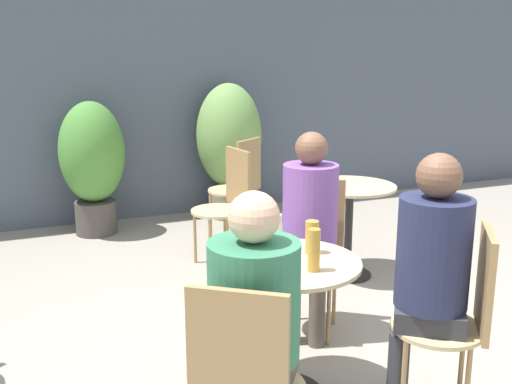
{
  "coord_description": "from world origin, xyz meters",
  "views": [
    {
      "loc": [
        -1.33,
        -2.3,
        1.71
      ],
      "look_at": [
        -0.16,
        0.54,
        0.96
      ],
      "focal_mm": 42.0,
      "sensor_mm": 36.0,
      "label": 1
    }
  ],
  "objects_px": {
    "bistro_chair_1": "(461,309)",
    "bistro_chair_3": "(240,180)",
    "bistro_chair_0": "(244,378)",
    "seated_person_2": "(310,218)",
    "beer_glass_2": "(312,237)",
    "cafe_table_near": "(288,293)",
    "bistro_chair_2": "(313,241)",
    "cafe_table_far": "(349,208)",
    "seated_person_0": "(255,317)",
    "beer_glass_0": "(253,249)",
    "potted_plant_0": "(92,160)",
    "beer_glass_1": "(314,250)",
    "beer_glass_3": "(276,232)",
    "bistro_chair_4": "(228,197)",
    "seated_person_1": "(429,265)",
    "potted_plant_1": "(229,143)"
  },
  "relations": [
    {
      "from": "cafe_table_far",
      "to": "bistro_chair_4",
      "type": "xyz_separation_m",
      "value": [
        -0.74,
        0.61,
        0.02
      ]
    },
    {
      "from": "seated_person_1",
      "to": "potted_plant_1",
      "type": "xyz_separation_m",
      "value": [
        0.34,
        3.59,
        0.02
      ]
    },
    {
      "from": "seated_person_2",
      "to": "beer_glass_2",
      "type": "height_order",
      "value": "seated_person_2"
    },
    {
      "from": "beer_glass_3",
      "to": "potted_plant_0",
      "type": "xyz_separation_m",
      "value": [
        -0.51,
        2.96,
        -0.1
      ]
    },
    {
      "from": "seated_person_2",
      "to": "beer_glass_2",
      "type": "distance_m",
      "value": 0.52
    },
    {
      "from": "cafe_table_near",
      "to": "potted_plant_1",
      "type": "xyz_separation_m",
      "value": [
        0.87,
        3.2,
        0.22
      ]
    },
    {
      "from": "bistro_chair_4",
      "to": "beer_glass_0",
      "type": "distance_m",
      "value": 1.96
    },
    {
      "from": "bistro_chair_3",
      "to": "beer_glass_1",
      "type": "xyz_separation_m",
      "value": [
        -0.63,
        -2.58,
        0.26
      ]
    },
    {
      "from": "bistro_chair_3",
      "to": "bistro_chair_1",
      "type": "bearing_deg",
      "value": 52.87
    },
    {
      "from": "cafe_table_near",
      "to": "bistro_chair_1",
      "type": "relative_size",
      "value": 0.77
    },
    {
      "from": "bistro_chair_4",
      "to": "seated_person_1",
      "type": "height_order",
      "value": "seated_person_1"
    },
    {
      "from": "beer_glass_3",
      "to": "potted_plant_0",
      "type": "relative_size",
      "value": 0.15
    },
    {
      "from": "beer_glass_3",
      "to": "seated_person_0",
      "type": "bearing_deg",
      "value": -120.09
    },
    {
      "from": "bistro_chair_4",
      "to": "cafe_table_near",
      "type": "bearing_deg",
      "value": -19.7
    },
    {
      "from": "beer_glass_0",
      "to": "beer_glass_1",
      "type": "distance_m",
      "value": 0.29
    },
    {
      "from": "bistro_chair_2",
      "to": "bistro_chair_3",
      "type": "distance_m",
      "value": 1.79
    },
    {
      "from": "cafe_table_far",
      "to": "seated_person_1",
      "type": "height_order",
      "value": "seated_person_1"
    },
    {
      "from": "beer_glass_3",
      "to": "potted_plant_1",
      "type": "distance_m",
      "value": 3.15
    },
    {
      "from": "cafe_table_far",
      "to": "beer_glass_3",
      "type": "xyz_separation_m",
      "value": [
        -1.11,
        -1.12,
        0.27
      ]
    },
    {
      "from": "potted_plant_0",
      "to": "beer_glass_1",
      "type": "bearing_deg",
      "value": -80.54
    },
    {
      "from": "bistro_chair_0",
      "to": "bistro_chair_3",
      "type": "xyz_separation_m",
      "value": [
        1.16,
        3.06,
        0.0
      ]
    },
    {
      "from": "bistro_chair_1",
      "to": "beer_glass_0",
      "type": "bearing_deg",
      "value": -85.45
    },
    {
      "from": "seated_person_2",
      "to": "potted_plant_0",
      "type": "bearing_deg",
      "value": 145.32
    },
    {
      "from": "bistro_chair_0",
      "to": "bistro_chair_2",
      "type": "xyz_separation_m",
      "value": [
        0.96,
        1.29,
        0.0
      ]
    },
    {
      "from": "bistro_chair_1",
      "to": "potted_plant_1",
      "type": "xyz_separation_m",
      "value": [
        0.22,
        3.68,
        0.21
      ]
    },
    {
      "from": "cafe_table_near",
      "to": "beer_glass_2",
      "type": "bearing_deg",
      "value": 20.04
    },
    {
      "from": "seated_person_1",
      "to": "potted_plant_0",
      "type": "xyz_separation_m",
      "value": [
        -1.02,
        3.51,
        -0.05
      ]
    },
    {
      "from": "seated_person_0",
      "to": "cafe_table_far",
      "type": "bearing_deg",
      "value": -93.32
    },
    {
      "from": "bistro_chair_1",
      "to": "beer_glass_1",
      "type": "height_order",
      "value": "bistro_chair_1"
    },
    {
      "from": "bistro_chair_3",
      "to": "beer_glass_1",
      "type": "bearing_deg",
      "value": 39.87
    },
    {
      "from": "bistro_chair_3",
      "to": "bistro_chair_4",
      "type": "relative_size",
      "value": 1.0
    },
    {
      "from": "bistro_chair_1",
      "to": "cafe_table_far",
      "type": "bearing_deg",
      "value": -158.72
    },
    {
      "from": "bistro_chair_3",
      "to": "beer_glass_2",
      "type": "bearing_deg",
      "value": 41.12
    },
    {
      "from": "seated_person_1",
      "to": "bistro_chair_1",
      "type": "bearing_deg",
      "value": 90.0
    },
    {
      "from": "bistro_chair_0",
      "to": "bistro_chair_4",
      "type": "height_order",
      "value": "same"
    },
    {
      "from": "seated_person_0",
      "to": "beer_glass_0",
      "type": "distance_m",
      "value": 0.6
    },
    {
      "from": "bistro_chair_0",
      "to": "cafe_table_far",
      "type": "bearing_deg",
      "value": -93.11
    },
    {
      "from": "beer_glass_1",
      "to": "beer_glass_3",
      "type": "distance_m",
      "value": 0.33
    },
    {
      "from": "bistro_chair_3",
      "to": "seated_person_2",
      "type": "height_order",
      "value": "seated_person_2"
    },
    {
      "from": "seated_person_2",
      "to": "beer_glass_0",
      "type": "bearing_deg",
      "value": -101.84
    },
    {
      "from": "beer_glass_2",
      "to": "seated_person_0",
      "type": "bearing_deg",
      "value": -133.32
    },
    {
      "from": "cafe_table_near",
      "to": "bistro_chair_2",
      "type": "xyz_separation_m",
      "value": [
        0.48,
        0.64,
        0.01
      ]
    },
    {
      "from": "bistro_chair_1",
      "to": "seated_person_1",
      "type": "bearing_deg",
      "value": -90.0
    },
    {
      "from": "bistro_chair_1",
      "to": "beer_glass_2",
      "type": "xyz_separation_m",
      "value": [
        -0.48,
        0.54,
        0.24
      ]
    },
    {
      "from": "bistro_chair_1",
      "to": "bistro_chair_3",
      "type": "distance_m",
      "value": 2.9
    },
    {
      "from": "cafe_table_near",
      "to": "bistro_chair_2",
      "type": "distance_m",
      "value": 0.8
    },
    {
      "from": "seated_person_2",
      "to": "potted_plant_0",
      "type": "height_order",
      "value": "seated_person_2"
    },
    {
      "from": "bistro_chair_0",
      "to": "seated_person_2",
      "type": "bearing_deg",
      "value": -90.0
    },
    {
      "from": "bistro_chair_4",
      "to": "beer_glass_2",
      "type": "bearing_deg",
      "value": -15.21
    },
    {
      "from": "bistro_chair_0",
      "to": "beer_glass_0",
      "type": "relative_size",
      "value": 6.31
    }
  ]
}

